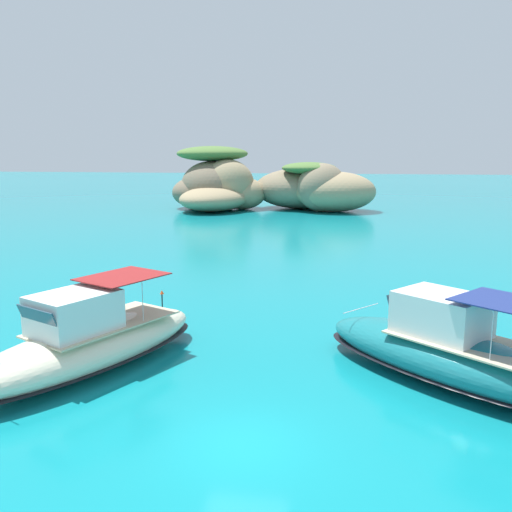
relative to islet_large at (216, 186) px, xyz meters
name	(u,v)px	position (x,y,z in m)	size (l,w,h in m)	color
ground_plane	(242,445)	(16.18, -63.74, -3.35)	(400.00, 400.00, 0.00)	#0F7F89
islet_large	(216,186)	(0.00, 0.00, 0.00)	(15.16, 17.27, 9.05)	#756651
islet_small	(315,188)	(14.17, 1.06, -0.26)	(18.37, 14.77, 6.79)	#84755B
motorboat_teal	(452,354)	(22.76, -58.26, -2.27)	(10.45, 9.49, 3.41)	#19727A
motorboat_cream	(87,344)	(9.37, -59.37, -2.30)	(7.44, 10.97, 3.33)	beige
channel_buoy	(163,312)	(10.00, -52.66, -3.02)	(0.56, 0.56, 1.48)	#E54C19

